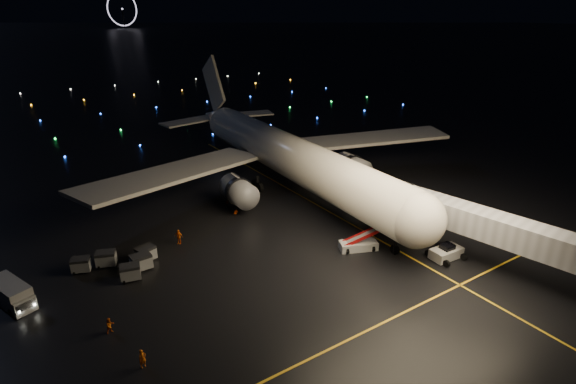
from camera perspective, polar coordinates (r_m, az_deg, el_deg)
name	(u,v)px	position (r m, az deg, el deg)	size (l,w,h in m)	color
ground	(29,56)	(335.94, -30.01, 14.69)	(2000.00, 2000.00, 0.00)	black
lane_centre	(319,206)	(67.57, 3.95, -1.78)	(0.25, 80.00, 0.02)	gold
lane_cross	(336,346)	(41.86, 6.17, -18.84)	(60.00, 0.25, 0.02)	gold
airliner	(277,128)	(74.24, -1.45, 8.12)	(66.12, 62.82, 18.73)	beige
pushback_tug	(446,251)	(56.59, 19.48, -7.11)	(3.86, 2.02, 1.84)	silver
belt_loader	(359,237)	(55.61, 8.99, -5.71)	(6.74, 1.84, 3.27)	silver
service_truck	(10,293)	(53.35, -31.79, -10.87)	(2.17, 6.86, 2.53)	silver
crew_a	(142,359)	(40.98, -18.00, -19.48)	(0.63, 0.42, 1.74)	orange
crew_b	(110,325)	(45.47, -21.67, -15.47)	(0.77, 0.60, 1.58)	orange
crew_c	(179,237)	(58.16, -13.72, -5.52)	(1.15, 0.48, 1.96)	orange
safety_cone_0	(236,210)	(65.91, -6.57, -2.32)	(0.39, 0.39, 0.44)	#F54700
safety_cone_1	(235,212)	(65.34, -6.74, -2.52)	(0.46, 0.46, 0.52)	#F54700
safety_cone_2	(227,202)	(68.89, -7.76, -1.22)	(0.48, 0.48, 0.54)	#F54700
safety_cone_3	(85,204)	(73.96, -24.33, -1.42)	(0.45, 0.45, 0.51)	#F54700
ferris_wheel	(122,10)	(778.85, -20.28, 20.83)	(50.00, 4.00, 52.00)	black
taxiway_lights	(99,109)	(144.77, -22.90, 9.63)	(164.00, 92.00, 0.36)	black
baggage_cart_0	(146,254)	(55.46, -17.61, -7.51)	(2.11, 1.48, 1.80)	gray
baggage_cart_1	(130,272)	(52.39, -19.38, -9.61)	(2.11, 1.48, 1.79)	gray
baggage_cart_2	(106,259)	(55.96, -22.10, -7.87)	(2.14, 1.50, 1.82)	gray
baggage_cart_3	(141,262)	(53.88, -18.14, -8.46)	(2.19, 1.54, 1.86)	gray
baggage_cart_4	(81,265)	(55.96, -24.79, -8.41)	(1.98, 1.39, 1.68)	gray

